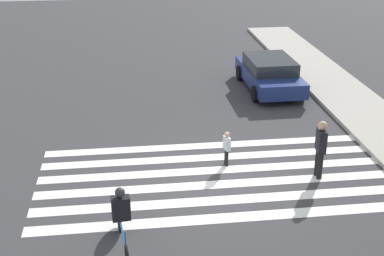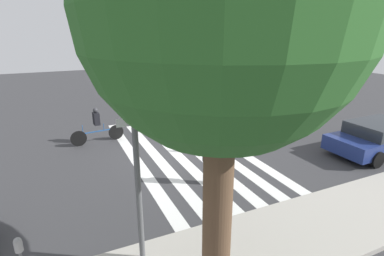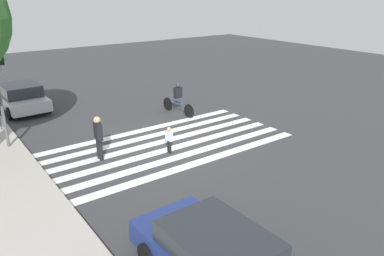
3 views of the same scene
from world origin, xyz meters
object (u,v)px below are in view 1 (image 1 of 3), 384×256
Objects in this scene: cyclist_near_curb at (122,219)px; pedestrian_adult_yellow_jacket at (227,146)px; car_parked_dark_suv at (269,73)px; pedestrian_adult_blue_shirt at (321,146)px.

pedestrian_adult_yellow_jacket is at bearing 135.48° from cyclist_near_curb.
cyclist_near_curb is at bearing -31.18° from car_parked_dark_suv.
car_parked_dark_suv is (-7.61, 0.57, -0.27)m from pedestrian_adult_blue_shirt.
cyclist_near_curb is 12.12m from car_parked_dark_suv.
cyclist_near_curb is 0.54× the size of car_parked_dark_suv.
car_parked_dark_suv is at bearing 143.36° from pedestrian_adult_yellow_jacket.
pedestrian_adult_blue_shirt reaches higher than car_parked_dark_suv.
cyclist_near_curb is (3.90, -3.08, 0.26)m from pedestrian_adult_yellow_jacket.
car_parked_dark_suv is at bearing 143.50° from cyclist_near_curb.
car_parked_dark_suv is (-6.56, 3.02, 0.09)m from pedestrian_adult_yellow_jacket.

